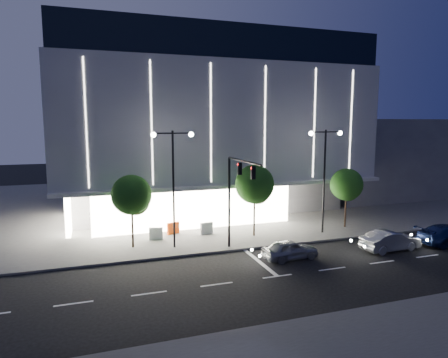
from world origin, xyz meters
TOP-DOWN VIEW (x-y plane):
  - ground at (0.00, 0.00)m, footprint 160.00×160.00m
  - sidewalk_museum at (5.00, 24.00)m, footprint 70.00×40.00m
  - museum at (2.98, 22.31)m, footprint 30.00×25.80m
  - annex_building at (26.00, 24.00)m, footprint 16.00×20.00m
  - traffic_mast at (1.00, 3.34)m, footprint 0.33×5.89m
  - street_lamp_west at (-3.00, 6.00)m, footprint 3.16×0.36m
  - street_lamp_east at (10.00, 6.00)m, footprint 3.16×0.36m
  - tree_left at (-5.97, 7.02)m, footprint 3.02×3.02m
  - tree_mid at (4.03, 7.02)m, footprint 3.25×3.25m
  - tree_right at (13.03, 7.02)m, footprint 2.91×2.91m
  - car_lead at (4.27, 1.11)m, footprint 4.15×1.89m
  - car_second at (12.36, 0.44)m, footprint 4.75×1.88m
  - barrier_a at (-2.36, 9.67)m, footprint 1.12×0.61m
  - barrier_b at (-4.02, 8.47)m, footprint 1.13×0.46m
  - barrier_d at (0.34, 8.74)m, footprint 1.13×0.42m

SIDE VIEW (x-z plane):
  - ground at x=0.00m, z-range 0.00..0.00m
  - sidewalk_museum at x=5.00m, z-range 0.00..0.15m
  - barrier_a at x=-2.36m, z-range 0.15..1.15m
  - barrier_b at x=-4.02m, z-range 0.15..1.15m
  - barrier_d at x=0.34m, z-range 0.15..1.15m
  - car_lead at x=4.27m, z-range 0.00..1.38m
  - car_second at x=12.36m, z-range 0.00..1.54m
  - tree_right at x=13.03m, z-range 1.13..6.64m
  - tree_left at x=-5.97m, z-range 1.17..6.90m
  - tree_mid at x=4.03m, z-range 1.26..7.41m
  - annex_building at x=26.00m, z-range 0.00..10.00m
  - traffic_mast at x=1.00m, z-range 1.49..8.56m
  - street_lamp_west at x=-3.00m, z-range 1.46..10.46m
  - street_lamp_east at x=10.00m, z-range 1.46..10.46m
  - museum at x=2.98m, z-range 0.27..18.27m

